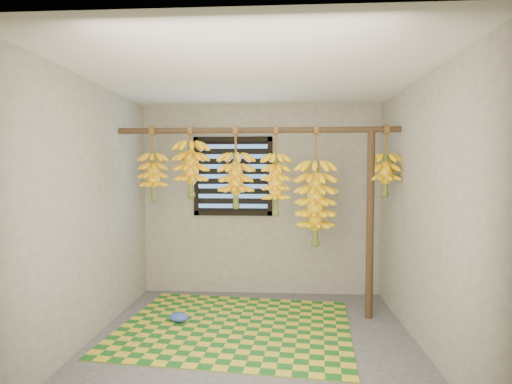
# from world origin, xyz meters

# --- Properties ---
(floor) EXTENTS (3.00, 3.00, 0.01)m
(floor) POSITION_xyz_m (0.00, 0.00, -0.01)
(floor) COLOR #454545
(floor) RESTS_ON ground
(ceiling) EXTENTS (3.00, 3.00, 0.01)m
(ceiling) POSITION_xyz_m (0.00, 0.00, 2.40)
(ceiling) COLOR silver
(ceiling) RESTS_ON wall_back
(wall_back) EXTENTS (3.00, 0.01, 2.40)m
(wall_back) POSITION_xyz_m (0.00, 1.50, 1.20)
(wall_back) COLOR slate
(wall_back) RESTS_ON floor
(wall_left) EXTENTS (0.01, 3.00, 2.40)m
(wall_left) POSITION_xyz_m (-1.50, 0.00, 1.20)
(wall_left) COLOR slate
(wall_left) RESTS_ON floor
(wall_right) EXTENTS (0.01, 3.00, 2.40)m
(wall_right) POSITION_xyz_m (1.50, 0.00, 1.20)
(wall_right) COLOR slate
(wall_right) RESTS_ON floor
(window) EXTENTS (1.00, 0.04, 1.00)m
(window) POSITION_xyz_m (-0.35, 1.48, 1.50)
(window) COLOR black
(window) RESTS_ON wall_back
(hanging_pole) EXTENTS (3.00, 0.06, 0.06)m
(hanging_pole) POSITION_xyz_m (0.00, 0.70, 2.00)
(hanging_pole) COLOR #49341F
(hanging_pole) RESTS_ON wall_left
(support_post) EXTENTS (0.08, 0.08, 2.00)m
(support_post) POSITION_xyz_m (1.20, 0.70, 1.00)
(support_post) COLOR #49341F
(support_post) RESTS_ON floor
(woven_mat) EXTENTS (2.43, 2.02, 0.01)m
(woven_mat) POSITION_xyz_m (-0.20, 0.35, 0.01)
(woven_mat) COLOR #1B5D1D
(woven_mat) RESTS_ON floor
(plastic_bag) EXTENTS (0.24, 0.19, 0.09)m
(plastic_bag) POSITION_xyz_m (-0.79, 0.44, 0.05)
(plastic_bag) COLOR #2F50B2
(plastic_bag) RESTS_ON woven_mat
(banana_bunch_a) EXTENTS (0.31, 0.31, 0.81)m
(banana_bunch_a) POSITION_xyz_m (-1.13, 0.70, 1.50)
(banana_bunch_a) COLOR brown
(banana_bunch_a) RESTS_ON hanging_pole
(banana_bunch_b) EXTENTS (0.36, 0.36, 0.76)m
(banana_bunch_b) POSITION_xyz_m (-0.71, 0.70, 1.59)
(banana_bunch_b) COLOR brown
(banana_bunch_b) RESTS_ON hanging_pole
(banana_bunch_c) EXTENTS (0.36, 0.36, 0.87)m
(banana_bunch_c) POSITION_xyz_m (-0.23, 0.70, 1.47)
(banana_bunch_c) COLOR brown
(banana_bunch_c) RESTS_ON hanging_pole
(banana_bunch_d) EXTENTS (0.30, 0.30, 0.95)m
(banana_bunch_d) POSITION_xyz_m (0.20, 0.70, 1.43)
(banana_bunch_d) COLOR brown
(banana_bunch_d) RESTS_ON hanging_pole
(banana_bunch_e) EXTENTS (0.42, 0.42, 1.27)m
(banana_bunch_e) POSITION_xyz_m (0.63, 0.70, 1.23)
(banana_bunch_e) COLOR brown
(banana_bunch_e) RESTS_ON hanging_pole
(banana_bunch_f) EXTENTS (0.32, 0.32, 0.74)m
(banana_bunch_f) POSITION_xyz_m (1.35, 0.70, 1.53)
(banana_bunch_f) COLOR brown
(banana_bunch_f) RESTS_ON hanging_pole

